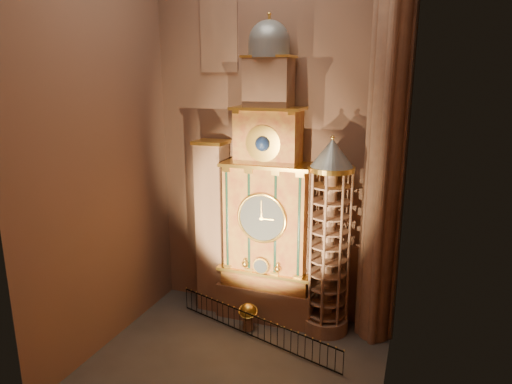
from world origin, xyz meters
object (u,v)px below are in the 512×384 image
at_px(portrait_tower, 213,226).
at_px(celestial_globe, 248,314).
at_px(stair_turret, 328,240).
at_px(iron_railing, 255,327).
at_px(astronomical_clock, 268,207).

height_order(portrait_tower, celestial_globe, portrait_tower).
distance_m(stair_turret, iron_railing, 6.09).
relative_size(astronomical_clock, celestial_globe, 10.78).
distance_m(portrait_tower, celestial_globe, 5.41).
distance_m(stair_turret, celestial_globe, 6.11).
bearing_deg(astronomical_clock, iron_railing, -85.96).
bearing_deg(iron_railing, astronomical_clock, 94.04).
distance_m(celestial_globe, iron_railing, 1.07).
bearing_deg(portrait_tower, stair_turret, -2.33).
bearing_deg(portrait_tower, iron_railing, -35.58).
bearing_deg(celestial_globe, portrait_tower, 148.22).
distance_m(portrait_tower, stair_turret, 6.91).
xyz_separation_m(portrait_tower, celestial_globe, (2.88, -1.78, -4.22)).
bearing_deg(astronomical_clock, portrait_tower, 179.71).
xyz_separation_m(astronomical_clock, celestial_globe, (-0.52, -1.76, -5.75)).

